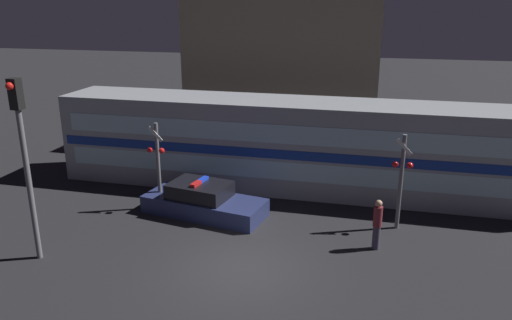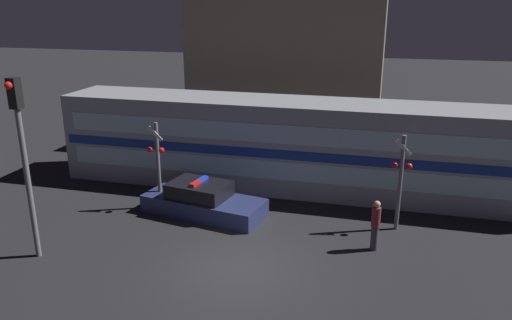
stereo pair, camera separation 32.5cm
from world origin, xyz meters
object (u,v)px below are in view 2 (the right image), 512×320
Objects in this scene: train at (303,146)px; pedestrian at (375,225)px; crossing_signal_near at (400,179)px; traffic_light_corner at (23,149)px; police_car at (203,201)px.

pedestrian is (3.23, -4.93, -1.02)m from train.
traffic_light_corner reaches higher than crossing_signal_near.
traffic_light_corner reaches higher than police_car.
crossing_signal_near is 12.18m from traffic_light_corner.
crossing_signal_near is (0.71, 1.76, 1.04)m from pedestrian.
police_car is 6.67m from traffic_light_corner.
traffic_light_corner is (-7.09, -8.08, 1.64)m from train.
crossing_signal_near reaches higher than pedestrian.
crossing_signal_near reaches higher than police_car.
police_car is at bearing -131.36° from train.
crossing_signal_near is at bearing 23.99° from traffic_light_corner.
crossing_signal_near is at bearing 13.68° from police_car.
traffic_light_corner is (-10.32, -3.15, 2.66)m from pedestrian.
crossing_signal_near is at bearing -38.78° from train.
traffic_light_corner is at bearing -121.06° from police_car.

